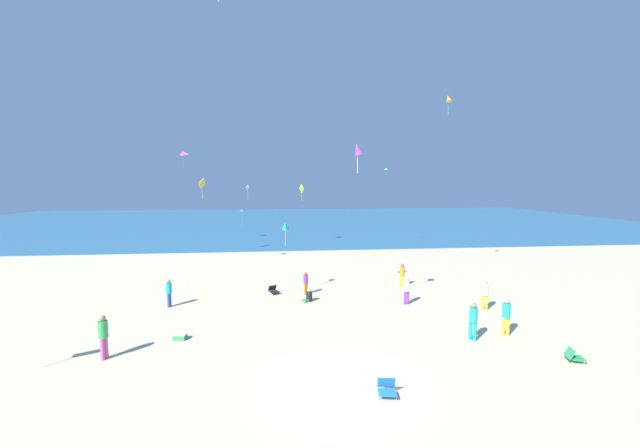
% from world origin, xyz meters
% --- Properties ---
extents(ground_plane, '(120.00, 120.00, 0.00)m').
position_xyz_m(ground_plane, '(0.00, 10.00, 0.00)').
color(ground_plane, beige).
extents(ocean_water, '(120.00, 60.00, 0.05)m').
position_xyz_m(ocean_water, '(0.00, 55.21, 0.03)').
color(ocean_water, teal).
rests_on(ocean_water, ground_plane).
extents(beach_chair_far_left, '(0.65, 0.66, 0.57)m').
position_xyz_m(beach_chair_far_left, '(1.36, -0.89, 0.27)').
color(beach_chair_far_left, '#2370B2').
rests_on(beach_chair_far_left, ground_plane).
extents(beach_chair_far_right, '(0.72, 0.66, 0.51)m').
position_xyz_m(beach_chair_far_right, '(9.08, 0.65, 0.23)').
color(beach_chair_far_right, '#2D9956').
rests_on(beach_chair_far_right, ground_plane).
extents(beach_chair_near_camera, '(0.74, 0.81, 0.50)m').
position_xyz_m(beach_chair_near_camera, '(-2.45, 10.78, 0.22)').
color(beach_chair_near_camera, black).
rests_on(beach_chair_near_camera, ground_plane).
extents(cooler_box, '(0.57, 0.43, 0.25)m').
position_xyz_m(cooler_box, '(-6.37, 4.32, 0.13)').
color(cooler_box, '#339956').
rests_on(cooler_box, ground_plane).
extents(person_0, '(0.42, 0.42, 1.74)m').
position_xyz_m(person_0, '(-8.78, 2.73, 1.00)').
color(person_0, '#D8599E').
rests_on(person_0, ground_plane).
extents(person_1, '(0.45, 0.45, 1.69)m').
position_xyz_m(person_1, '(7.96, 3.28, 0.97)').
color(person_1, yellow).
rests_on(person_1, ground_plane).
extents(person_2, '(0.37, 0.37, 1.53)m').
position_xyz_m(person_2, '(-8.09, 8.87, 0.88)').
color(person_2, blue).
rests_on(person_2, ground_plane).
extents(person_3, '(0.38, 0.38, 1.38)m').
position_xyz_m(person_3, '(-0.49, 10.42, 0.80)').
color(person_3, orange).
rests_on(person_3, ground_plane).
extents(person_4, '(0.34, 0.34, 1.52)m').
position_xyz_m(person_4, '(5.00, 7.97, 0.88)').
color(person_4, purple).
rests_on(person_4, ground_plane).
extents(person_5, '(0.47, 0.47, 1.67)m').
position_xyz_m(person_5, '(6.24, 2.94, 0.96)').
color(person_5, '#19ADB2').
rests_on(person_5, ground_plane).
extents(person_6, '(0.40, 0.40, 1.50)m').
position_xyz_m(person_6, '(5.93, 11.62, 0.87)').
color(person_6, yellow).
rests_on(person_6, ground_plane).
extents(person_7, '(0.68, 0.62, 0.76)m').
position_xyz_m(person_7, '(-0.42, 9.04, 0.28)').
color(person_7, black).
rests_on(person_7, ground_plane).
extents(person_8, '(0.44, 0.44, 1.63)m').
position_xyz_m(person_8, '(8.87, 6.65, 0.94)').
color(person_8, yellow).
rests_on(person_8, ground_plane).
extents(kite_purple, '(0.70, 0.59, 1.54)m').
position_xyz_m(kite_purple, '(1.87, 6.67, 8.44)').
color(kite_purple, purple).
extents(kite_yellow, '(0.42, 0.95, 1.90)m').
position_xyz_m(kite_yellow, '(-9.03, 23.22, 6.67)').
color(kite_yellow, yellow).
extents(kite_blue, '(0.59, 0.62, 1.64)m').
position_xyz_m(kite_blue, '(-5.28, 20.54, 4.44)').
color(kite_blue, blue).
extents(kite_orange, '(0.52, 0.62, 1.37)m').
position_xyz_m(kite_orange, '(9.65, 13.79, 12.56)').
color(kite_orange, orange).
extents(kite_magenta, '(1.04, 0.96, 1.81)m').
position_xyz_m(kite_magenta, '(-12.02, 29.18, 9.86)').
color(kite_magenta, '#DB3DA8').
extents(kite_green, '(0.51, 0.55, 0.93)m').
position_xyz_m(kite_green, '(8.79, 26.19, 8.18)').
color(kite_green, green).
extents(kite_lime, '(0.48, 0.94, 1.81)m').
position_xyz_m(kite_lime, '(0.32, 29.32, 6.11)').
color(kite_lime, '#99DB33').
extents(kite_teal, '(0.39, 0.56, 1.54)m').
position_xyz_m(kite_teal, '(-1.69, 10.44, 4.23)').
color(kite_teal, '#1EADAD').
extents(kite_white, '(0.36, 0.40, 1.55)m').
position_xyz_m(kite_white, '(-5.40, 28.41, 6.18)').
color(kite_white, white).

